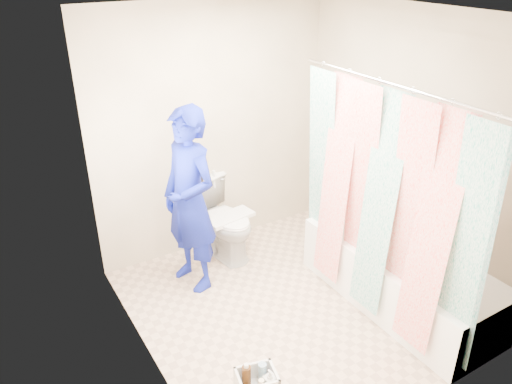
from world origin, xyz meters
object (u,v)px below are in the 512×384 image
bathtub (399,276)px  cleaning_caddy (258,383)px  toilet (222,219)px  plumber (190,201)px

bathtub → cleaning_caddy: size_ratio=5.52×
bathtub → toilet: 1.74m
toilet → plumber: (-0.45, -0.29, 0.45)m
bathtub → toilet: size_ratio=2.26×
bathtub → cleaning_caddy: (-1.54, -0.21, -0.19)m
toilet → plumber: 0.70m
bathtub → plumber: plumber is taller
bathtub → plumber: (-1.37, 1.18, 0.56)m
toilet → cleaning_caddy: 1.82m
toilet → plumber: size_ratio=0.46×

